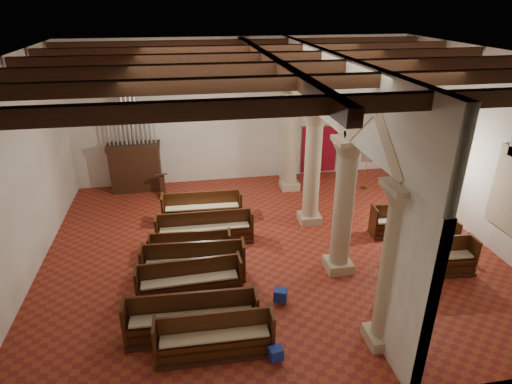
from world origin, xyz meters
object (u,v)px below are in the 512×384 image
object	(u,v)px
nave_pew_0	(215,342)
processional_banner	(366,172)
lectern	(163,187)
aisle_pew_0	(436,261)
pipe_organ	(135,159)

from	to	relation	value
nave_pew_0	processional_banner	bearing A→B (deg)	50.40
lectern	aisle_pew_0	size ratio (longest dim) A/B	0.50
processional_banner	aisle_pew_0	world-z (taller)	processional_banner
pipe_organ	processional_banner	bearing A→B (deg)	-9.33
processional_banner	nave_pew_0	xyz separation A→B (m)	(-7.01, -8.15, -0.41)
pipe_organ	processional_banner	xyz separation A→B (m)	(9.42, -1.55, -0.62)
pipe_organ	aisle_pew_0	distance (m)	11.89
aisle_pew_0	processional_banner	bearing A→B (deg)	90.48
nave_pew_0	pipe_organ	bearing A→B (deg)	105.07
processional_banner	nave_pew_0	bearing A→B (deg)	-106.41
lectern	processional_banner	world-z (taller)	processional_banner
processional_banner	nave_pew_0	distance (m)	10.75
nave_pew_0	aisle_pew_0	bearing A→B (deg)	18.29
nave_pew_0	aisle_pew_0	world-z (taller)	aisle_pew_0
processional_banner	aisle_pew_0	bearing A→B (deg)	-69.14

